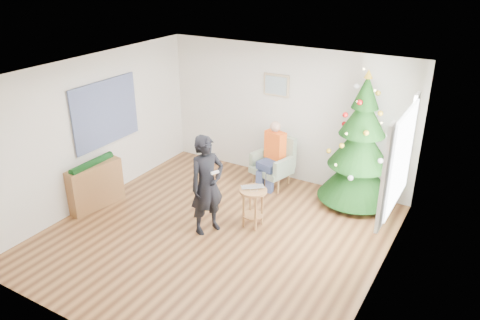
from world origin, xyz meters
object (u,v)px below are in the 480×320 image
Objects in this scene: stool at (253,207)px; armchair at (274,168)px; standing_man at (207,185)px; christmas_tree at (360,146)px; console at (95,186)px.

stool is 0.69× the size of armchair.
stool is 0.88m from standing_man.
armchair is 0.59× the size of standing_man.
standing_man reaches higher than armchair.
christmas_tree is at bearing -16.33° from standing_man.
armchair is at bearing 54.36° from console.
console is at bearing -148.21° from christmas_tree.
christmas_tree reaches higher than armchair.
stool is (-1.20, -1.61, -0.75)m from christmas_tree.
stool is at bearing -25.93° from standing_man.
christmas_tree is 2.75m from standing_man.
armchair is at bearing 104.16° from stool.
console reaches higher than stool.
standing_man is (-0.56, -0.47, 0.47)m from stool.
christmas_tree is 1.48× the size of standing_man.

